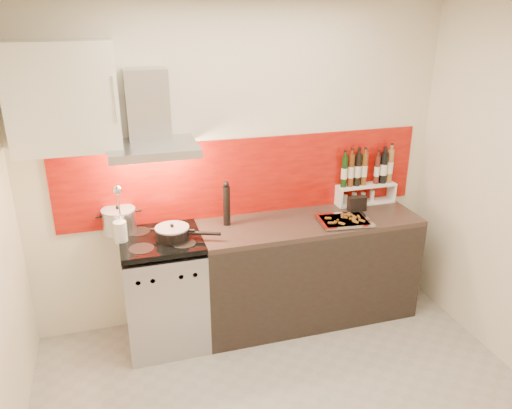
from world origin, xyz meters
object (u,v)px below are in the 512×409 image
object	(u,v)px
stock_pot	(119,220)
baking_tray	(344,220)
counter	(308,269)
saute_pan	(173,233)
range_stove	(165,292)
pepper_mill	(227,204)

from	to	relation	value
stock_pot	baking_tray	distance (m)	1.76
counter	stock_pot	world-z (taller)	stock_pot
saute_pan	baking_tray	bearing A→B (deg)	-3.13
saute_pan	range_stove	bearing A→B (deg)	156.77
counter	baking_tray	distance (m)	0.54
baking_tray	pepper_mill	bearing A→B (deg)	166.15
saute_pan	pepper_mill	xyz separation A→B (m)	(0.44, 0.15, 0.12)
counter	saute_pan	distance (m)	1.22
counter	stock_pot	distance (m)	1.59
stock_pot	saute_pan	size ratio (longest dim) A/B	0.54
range_stove	baking_tray	world-z (taller)	baking_tray
range_stove	stock_pot	bearing A→B (deg)	145.02
stock_pot	range_stove	bearing A→B (deg)	-34.98
range_stove	counter	bearing A→B (deg)	0.23
pepper_mill	baking_tray	world-z (taller)	pepper_mill
stock_pot	pepper_mill	size ratio (longest dim) A/B	0.70
counter	stock_pot	xyz separation A→B (m)	(-1.48, 0.19, 0.55)
counter	pepper_mill	xyz separation A→B (m)	(-0.66, 0.11, 0.62)
stock_pot	pepper_mill	distance (m)	0.82
counter	baking_tray	size ratio (longest dim) A/B	4.07
saute_pan	stock_pot	bearing A→B (deg)	147.73
range_stove	baking_tray	size ratio (longest dim) A/B	2.06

